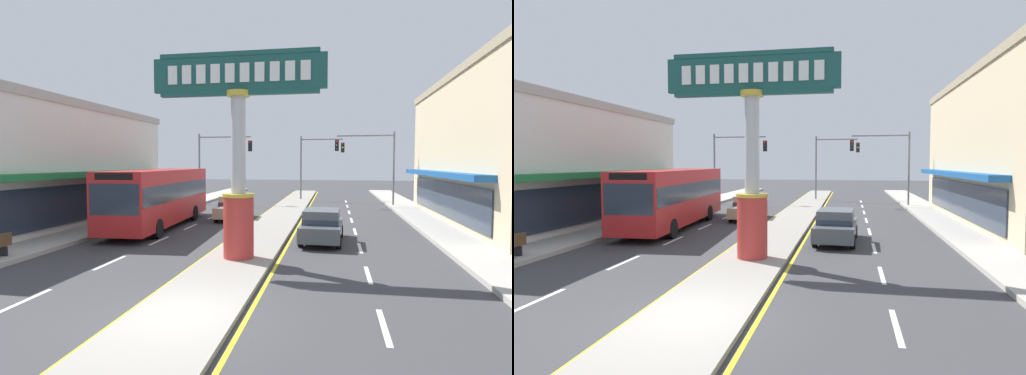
{
  "view_description": "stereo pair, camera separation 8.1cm",
  "coord_description": "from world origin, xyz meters",
  "views": [
    {
      "loc": [
        3.44,
        -9.15,
        3.66
      ],
      "look_at": [
        0.17,
        8.46,
        2.6
      ],
      "focal_mm": 29.48,
      "sensor_mm": 36.0,
      "label": 1
    },
    {
      "loc": [
        3.52,
        -9.13,
        3.66
      ],
      "look_at": [
        0.17,
        8.46,
        2.6
      ],
      "focal_mm": 29.48,
      "sensor_mm": 36.0,
      "label": 2
    }
  ],
  "objects": [
    {
      "name": "sidewalk_right",
      "position": [
        9.18,
        16.0,
        0.09
      ],
      "size": [
        2.59,
        60.0,
        0.18
      ],
      "primitive_type": "cube",
      "color": "#ADA89E",
      "rests_on": "ground"
    },
    {
      "name": "traffic_light_left_side",
      "position": [
        -6.52,
        26.46,
        4.25
      ],
      "size": [
        4.86,
        0.46,
        6.2
      ],
      "color": "slate",
      "rests_on": "ground"
    },
    {
      "name": "lane_markings",
      "position": [
        -0.0,
        16.65,
        0.0
      ],
      "size": [
        9.3,
        52.0,
        0.01
      ],
      "color": "silver",
      "rests_on": "ground"
    },
    {
      "name": "ground_plane",
      "position": [
        0.0,
        0.0,
        0.0
      ],
      "size": [
        160.0,
        160.0,
        0.0
      ],
      "primitive_type": "plane",
      "color": "#3A3A3D"
    },
    {
      "name": "traffic_light_right_side",
      "position": [
        6.52,
        26.8,
        4.25
      ],
      "size": [
        4.86,
        0.46,
        6.2
      ],
      "color": "slate",
      "rests_on": "ground"
    },
    {
      "name": "median_strip",
      "position": [
        0.0,
        18.0,
        0.07
      ],
      "size": [
        2.56,
        52.0,
        0.14
      ],
      "primitive_type": "cube",
      "color": "gray",
      "rests_on": "ground"
    },
    {
      "name": "traffic_light_median_far",
      "position": [
        1.78,
        31.7,
        4.19
      ],
      "size": [
        4.2,
        0.46,
        6.2
      ],
      "color": "slate",
      "rests_on": "ground"
    },
    {
      "name": "sidewalk_left",
      "position": [
        -9.18,
        16.0,
        0.09
      ],
      "size": [
        2.59,
        60.0,
        0.18
      ],
      "primitive_type": "cube",
      "color": "#ADA89E",
      "rests_on": "ground"
    },
    {
      "name": "sedan_near_left_lane",
      "position": [
        2.93,
        10.2,
        0.79
      ],
      "size": [
        1.99,
        4.38,
        1.53
      ],
      "color": "#4C5156",
      "rests_on": "ground"
    },
    {
      "name": "bus_far_right_lane",
      "position": [
        -6.23,
        13.12,
        1.87
      ],
      "size": [
        3.12,
        11.32,
        3.26
      ],
      "color": "#B21E1E",
      "rests_on": "ground"
    },
    {
      "name": "district_sign",
      "position": [
        0.0,
        5.86,
        4.0
      ],
      "size": [
        6.39,
        1.18,
        7.52
      ],
      "color": "#B7332D",
      "rests_on": "median_strip"
    },
    {
      "name": "storefront_left",
      "position": [
        -14.51,
        12.89,
        3.55
      ],
      "size": [
        9.66,
        18.65,
        7.1
      ],
      "color": "silver",
      "rests_on": "ground"
    },
    {
      "name": "sedan_near_right_lane",
      "position": [
        -2.94,
        17.13,
        0.79
      ],
      "size": [
        2.03,
        4.4,
        1.53
      ],
      "color": "tan",
      "rests_on": "ground"
    }
  ]
}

